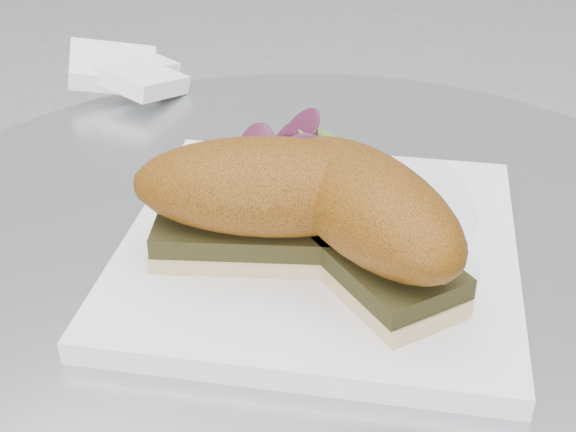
% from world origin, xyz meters
% --- Properties ---
extents(plate, '(0.30, 0.30, 0.02)m').
position_xyz_m(plate, '(0.01, 0.00, 0.74)').
color(plate, white).
rests_on(plate, table).
extents(sandwich_left, '(0.19, 0.12, 0.08)m').
position_xyz_m(sandwich_left, '(-0.02, -0.02, 0.79)').
color(sandwich_left, '#D4C085').
rests_on(sandwich_left, plate).
extents(sandwich_right, '(0.17, 0.17, 0.08)m').
position_xyz_m(sandwich_right, '(0.04, -0.03, 0.79)').
color(sandwich_right, '#D4C085').
rests_on(sandwich_right, plate).
extents(salad, '(0.09, 0.09, 0.05)m').
position_xyz_m(salad, '(-0.03, 0.08, 0.77)').
color(salad, '#5F9330').
rests_on(salad, plate).
extents(napkin, '(0.14, 0.14, 0.02)m').
position_xyz_m(napkin, '(-0.26, 0.24, 0.74)').
color(napkin, white).
rests_on(napkin, table).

